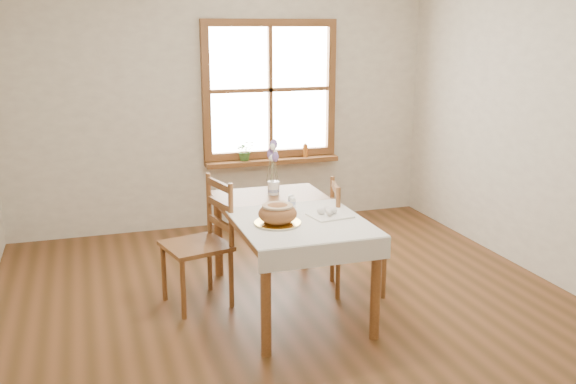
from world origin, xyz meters
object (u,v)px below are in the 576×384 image
object	(u,v)px
dining_table	(288,222)
chair_left	(196,244)
flower_vase	(274,189)
bread_plate	(278,223)
chair_right	(358,236)

from	to	relation	value
dining_table	chair_left	world-z (taller)	chair_left
chair_left	flower_vase	world-z (taller)	chair_left
dining_table	bread_plate	size ratio (longest dim) A/B	5.03
chair_right	bread_plate	size ratio (longest dim) A/B	2.88
dining_table	chair_right	distance (m)	0.66
bread_plate	chair_right	bearing A→B (deg)	26.93
chair_right	flower_vase	size ratio (longest dim) A/B	8.40
chair_left	bread_plate	bearing A→B (deg)	29.15
chair_left	bread_plate	xyz separation A→B (m)	(0.49, -0.53, 0.28)
chair_right	dining_table	bearing A→B (deg)	112.51
chair_left	chair_right	size ratio (longest dim) A/B	1.07
chair_right	bread_plate	xyz separation A→B (m)	(-0.81, -0.41, 0.31)
chair_right	chair_left	bearing A→B (deg)	99.34
chair_right	flower_vase	world-z (taller)	chair_right
chair_right	flower_vase	xyz separation A→B (m)	(-0.59, 0.41, 0.35)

